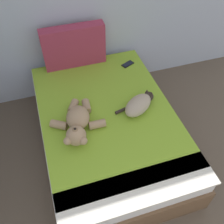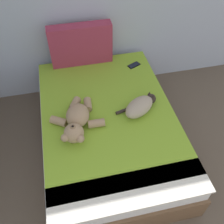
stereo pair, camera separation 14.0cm
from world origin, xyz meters
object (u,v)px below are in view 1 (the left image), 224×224
patterned_cushion (74,46)px  teddy_bear (78,123)px  bed (108,130)px  cat (139,104)px  cell_phone (128,64)px

patterned_cushion → teddy_bear: bearing=-100.9°
patterned_cushion → bed: bearing=-82.0°
cat → patterned_cushion: bearing=115.5°
cat → bed: bearing=173.8°
cat → cell_phone: (0.15, 0.72, -0.07)m
patterned_cushion → cat: bearing=-64.5°
cat → teddy_bear: bearing=-174.3°
bed → patterned_cushion: bearing=98.0°
patterned_cushion → teddy_bear: 1.02m
teddy_bear → bed: bearing=17.1°
bed → cat: (0.31, -0.03, 0.33)m
bed → cat: cat is taller
cat → teddy_bear: size_ratio=0.72×
cat → teddy_bear: teddy_bear is taller
patterned_cushion → cat: patterned_cushion is taller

